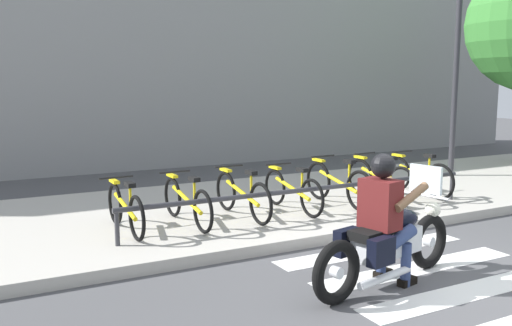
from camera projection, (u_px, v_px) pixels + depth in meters
ground_plane at (475, 290)px, 5.76m from camera, size 48.00×48.00×0.00m
sidewalk at (274, 204)px, 9.46m from camera, size 24.00×4.40×0.15m
crosswalk_stripe_2 at (472, 291)px, 5.74m from camera, size 2.80×0.40×0.01m
crosswalk_stripe_3 at (416, 268)px, 6.44m from camera, size 2.80×0.40×0.01m
crosswalk_stripe_4 at (372, 250)px, 7.14m from camera, size 2.80×0.40×0.01m
motorcycle at (388, 243)px, 5.86m from camera, size 2.24×0.84×1.24m
rider at (385, 211)px, 5.76m from camera, size 0.71×0.63×1.44m
bicycle_0 at (125, 208)px, 7.37m from camera, size 0.48×1.56×0.72m
bicycle_1 at (187, 202)px, 7.78m from camera, size 0.48×1.69×0.73m
bicycle_2 at (242, 195)px, 8.19m from camera, size 0.48×1.69×0.75m
bicycle_3 at (292, 190)px, 8.60m from camera, size 0.48×1.63×0.72m
bicycle_4 at (338, 184)px, 9.00m from camera, size 0.48×1.74×0.79m
bicycle_5 at (380, 179)px, 9.41m from camera, size 0.48×1.68×0.79m
bicycle_6 at (418, 176)px, 9.82m from camera, size 0.48×1.63×0.77m
bike_rack at (312, 191)px, 8.10m from camera, size 5.89×0.07×0.49m
street_lamp at (457, 51)px, 11.57m from camera, size 0.28×0.28×4.70m
building_backdrop at (164, 26)px, 13.93m from camera, size 24.00×1.20×7.15m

